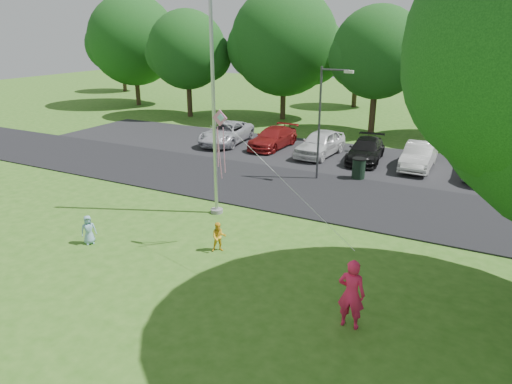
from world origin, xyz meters
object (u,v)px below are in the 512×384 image
at_px(child_yellow, 219,237).
at_px(kite, 223,135).
at_px(street_lamp, 324,114).
at_px(woman, 351,294).
at_px(flagpole, 214,111).
at_px(trash_can, 359,169).
at_px(child_blue, 89,230).

bearing_deg(child_yellow, kite, 42.02).
xyz_separation_m(street_lamp, woman, (4.68, -11.02, -2.37)).
distance_m(flagpole, child_yellow, 5.03).
xyz_separation_m(trash_can, child_yellow, (-2.07, -9.92, -0.03)).
xyz_separation_m(woman, child_yellow, (-5.12, 2.04, -0.41)).
xyz_separation_m(woman, kite, (-5.05, 2.36, 3.03)).
xyz_separation_m(flagpole, child_yellow, (1.90, -2.90, -3.64)).
bearing_deg(child_blue, kite, -33.09).
bearing_deg(woman, kite, -26.21).
distance_m(flagpole, kite, 3.25).
xyz_separation_m(child_blue, kite, (4.43, 1.91, 3.45)).
bearing_deg(child_yellow, woman, -57.26).
distance_m(woman, child_blue, 9.49).
xyz_separation_m(street_lamp, kite, (-0.37, -8.65, 0.66)).
relative_size(flagpole, woman, 5.34).
bearing_deg(kite, woman, -25.16).
relative_size(flagpole, trash_can, 9.16).
distance_m(woman, child_yellow, 5.53).
height_order(flagpole, woman, flagpole).
bearing_deg(kite, child_yellow, -102.50).
bearing_deg(kite, flagpole, 127.37).
relative_size(child_blue, kite, 0.19).
distance_m(trash_can, woman, 12.35).
height_order(child_yellow, child_blue, child_blue).
height_order(street_lamp, child_blue, street_lamp).
bearing_deg(child_yellow, street_lamp, 51.66).
xyz_separation_m(woman, child_blue, (-9.47, 0.45, -0.41)).
distance_m(child_blue, kite, 5.93).
distance_m(street_lamp, woman, 12.20).
relative_size(flagpole, child_yellow, 9.58).
height_order(trash_can, child_yellow, trash_can).
bearing_deg(woman, flagpole, -36.24).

